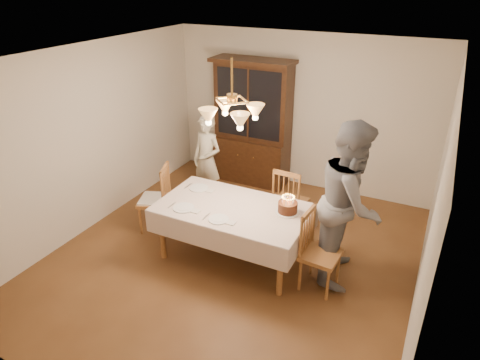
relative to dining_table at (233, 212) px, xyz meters
The scene contains 14 objects.
ground 0.68m from the dining_table, ahead, with size 5.00×5.00×0.00m, color #543118.
room_shell 0.90m from the dining_table, ahead, with size 5.00×5.00×5.00m.
dining_table is the anchor object (origin of this frame).
china_hutch 2.41m from the dining_table, 109.03° to the left, with size 1.38×0.54×2.16m.
chair_far_side 1.08m from the dining_table, 66.48° to the left, with size 0.46×0.44×1.00m.
chair_left_end 1.37m from the dining_table, behind, with size 0.55×0.56×1.00m.
chair_right_end 1.20m from the dining_table, ahead, with size 0.45×0.47×1.00m.
elderly_woman 1.61m from the dining_table, 131.92° to the left, with size 0.53×0.35×1.47m, color beige.
adult_in_grey 1.45m from the dining_table, 13.45° to the left, with size 0.97×0.75×1.99m, color slate.
birthday_cake 0.70m from the dining_table, 14.84° to the left, with size 0.30×0.30×0.23m.
place_setting_near_left 0.61m from the dining_table, 149.84° to the right, with size 0.42×0.27×0.02m.
place_setting_near_right 0.36m from the dining_table, 89.99° to the right, with size 0.39×0.25×0.02m.
place_setting_far_left 0.69m from the dining_table, 158.87° to the left, with size 0.40×0.26×0.02m.
chandelier 1.29m from the dining_table, 155.46° to the right, with size 0.62×0.62×0.73m.
Camera 1 is at (2.15, -4.15, 3.43)m, focal length 32.00 mm.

